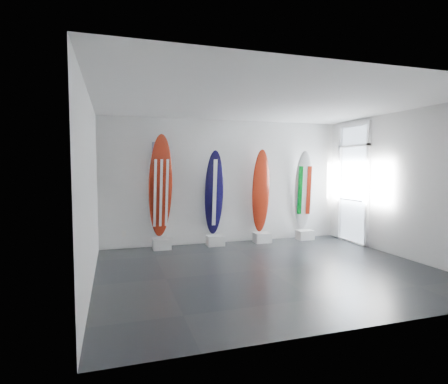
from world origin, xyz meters
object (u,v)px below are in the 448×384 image
object	(u,v)px
surfboard_navy	(214,193)
surfboard_italy	(304,191)
surfboard_usa	(161,187)
surfboard_swiss	(261,191)

from	to	relation	value
surfboard_navy	surfboard_italy	xyz separation A→B (m)	(2.39, 0.00, 0.01)
surfboard_usa	surfboard_swiss	distance (m)	2.47
surfboard_usa	surfboard_italy	xyz separation A→B (m)	(3.65, 0.00, -0.16)
surfboard_swiss	surfboard_italy	world-z (taller)	surfboard_swiss
surfboard_usa	surfboard_italy	size ratio (longest dim) A/B	1.16
surfboard_navy	surfboard_swiss	size ratio (longest dim) A/B	0.99
surfboard_swiss	surfboard_italy	bearing A→B (deg)	-1.19
surfboard_usa	surfboard_navy	world-z (taller)	surfboard_usa
surfboard_navy	surfboard_italy	distance (m)	2.39
surfboard_usa	surfboard_navy	distance (m)	1.27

